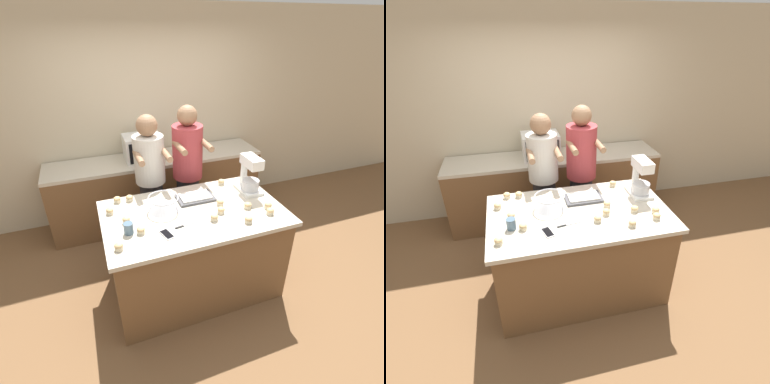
# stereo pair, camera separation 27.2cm
# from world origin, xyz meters

# --- Properties ---
(ground_plane) EXTENTS (16.00, 16.00, 0.00)m
(ground_plane) POSITION_xyz_m (0.00, 0.00, 0.00)
(ground_plane) COLOR brown
(back_wall) EXTENTS (10.00, 0.06, 2.70)m
(back_wall) POSITION_xyz_m (0.00, 1.75, 1.35)
(back_wall) COLOR beige
(back_wall) RESTS_ON ground_plane
(island_counter) EXTENTS (1.67, 1.00, 0.94)m
(island_counter) POSITION_xyz_m (0.00, 0.00, 0.47)
(island_counter) COLOR brown
(island_counter) RESTS_ON ground_plane
(back_counter) EXTENTS (2.80, 0.60, 0.93)m
(back_counter) POSITION_xyz_m (0.00, 1.40, 0.46)
(back_counter) COLOR brown
(back_counter) RESTS_ON ground_plane
(person_left) EXTENTS (0.35, 0.51, 1.66)m
(person_left) POSITION_xyz_m (-0.22, 0.79, 0.88)
(person_left) COLOR #232328
(person_left) RESTS_ON ground_plane
(person_right) EXTENTS (0.35, 0.51, 1.72)m
(person_right) POSITION_xyz_m (0.22, 0.79, 0.91)
(person_right) COLOR #232328
(person_right) RESTS_ON ground_plane
(stand_mixer) EXTENTS (0.20, 0.30, 0.38)m
(stand_mixer) POSITION_xyz_m (0.67, 0.17, 1.10)
(stand_mixer) COLOR white
(stand_mixer) RESTS_ON island_counter
(mixing_bowl) EXTENTS (0.29, 0.29, 0.14)m
(mixing_bowl) POSITION_xyz_m (-0.25, 0.12, 1.01)
(mixing_bowl) COLOR #BCBCC1
(mixing_bowl) RESTS_ON island_counter
(baking_tray) EXTENTS (0.36, 0.23, 0.04)m
(baking_tray) POSITION_xyz_m (0.09, 0.21, 0.95)
(baking_tray) COLOR #4C4C51
(baking_tray) RESTS_ON island_counter
(microwave_oven) EXTENTS (0.47, 0.37, 0.32)m
(microwave_oven) POSITION_xyz_m (-0.16, 1.40, 1.08)
(microwave_oven) COLOR silver
(microwave_oven) RESTS_ON back_counter
(cell_phone) EXTENTS (0.11, 0.16, 0.01)m
(cell_phone) POSITION_xyz_m (-0.33, -0.25, 0.94)
(cell_phone) COLOR silver
(cell_phone) RESTS_ON island_counter
(drinking_glass) EXTENTS (0.08, 0.08, 0.10)m
(drinking_glass) POSITION_xyz_m (-0.62, -0.12, 0.99)
(drinking_glass) COLOR slate
(drinking_glass) RESTS_ON island_counter
(knife) EXTENTS (0.22, 0.05, 0.01)m
(knife) POSITION_xyz_m (-0.15, -0.18, 0.94)
(knife) COLOR #BCBCC1
(knife) RESTS_ON island_counter
(cupcake_0) EXTENTS (0.07, 0.07, 0.06)m
(cupcake_0) POSITION_xyz_m (-0.73, -0.30, 0.97)
(cupcake_0) COLOR beige
(cupcake_0) RESTS_ON island_counter
(cupcake_1) EXTENTS (0.07, 0.07, 0.06)m
(cupcake_1) POSITION_xyz_m (-0.64, 0.41, 0.97)
(cupcake_1) COLOR beige
(cupcake_1) RESTS_ON island_counter
(cupcake_2) EXTENTS (0.07, 0.07, 0.06)m
(cupcake_2) POSITION_xyz_m (0.12, -0.20, 0.97)
(cupcake_2) COLOR beige
(cupcake_2) RESTS_ON island_counter
(cupcake_3) EXTENTS (0.07, 0.07, 0.06)m
(cupcake_3) POSITION_xyz_m (-0.53, -0.16, 0.97)
(cupcake_3) COLOR beige
(cupcake_3) RESTS_ON island_counter
(cupcake_4) EXTENTS (0.07, 0.07, 0.06)m
(cupcake_4) POSITION_xyz_m (-0.62, 0.03, 0.97)
(cupcake_4) COLOR beige
(cupcake_4) RESTS_ON island_counter
(cupcake_5) EXTENTS (0.07, 0.07, 0.06)m
(cupcake_5) POSITION_xyz_m (-0.73, 0.23, 0.97)
(cupcake_5) COLOR beige
(cupcake_5) RESTS_ON island_counter
(cupcake_6) EXTENTS (0.07, 0.07, 0.06)m
(cupcake_6) POSITION_xyz_m (0.64, -0.28, 0.97)
(cupcake_6) COLOR beige
(cupcake_6) RESTS_ON island_counter
(cupcake_7) EXTENTS (0.07, 0.07, 0.06)m
(cupcake_7) POSITION_xyz_m (0.47, 0.40, 0.97)
(cupcake_7) COLOR beige
(cupcake_7) RESTS_ON island_counter
(cupcake_8) EXTENTS (0.07, 0.07, 0.06)m
(cupcake_8) POSITION_xyz_m (0.22, -0.11, 0.97)
(cupcake_8) COLOR beige
(cupcake_8) RESTS_ON island_counter
(cupcake_9) EXTENTS (0.07, 0.07, 0.06)m
(cupcake_9) POSITION_xyz_m (0.38, -0.33, 0.97)
(cupcake_9) COLOR beige
(cupcake_9) RESTS_ON island_counter
(cupcake_10) EXTENTS (0.07, 0.07, 0.06)m
(cupcake_10) POSITION_xyz_m (-0.52, 0.40, 0.97)
(cupcake_10) COLOR beige
(cupcake_10) RESTS_ON island_counter
(cupcake_11) EXTENTS (0.07, 0.07, 0.06)m
(cupcake_11) POSITION_xyz_m (0.27, 0.01, 0.97)
(cupcake_11) COLOR beige
(cupcake_11) RESTS_ON island_counter
(cupcake_12) EXTENTS (0.07, 0.07, 0.06)m
(cupcake_12) POSITION_xyz_m (0.67, -0.19, 0.97)
(cupcake_12) COLOR beige
(cupcake_12) RESTS_ON island_counter
(cupcake_13) EXTENTS (0.07, 0.07, 0.06)m
(cupcake_13) POSITION_xyz_m (0.49, -0.12, 0.97)
(cupcake_13) COLOR beige
(cupcake_13) RESTS_ON island_counter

